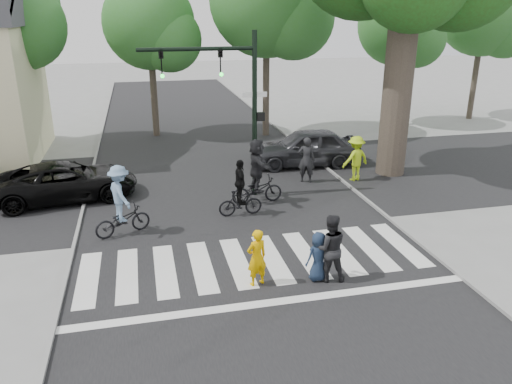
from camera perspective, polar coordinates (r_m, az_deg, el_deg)
ground at (r=13.32m, az=0.87°, el=-9.78°), size 120.00×120.00×0.00m
road_stem at (r=17.73m, az=-3.05°, el=-1.90°), size 10.00×70.00×0.01m
road_cross at (r=20.50m, az=-4.56°, el=1.16°), size 70.00×10.00×0.01m
curb_left at (r=17.62m, az=-19.45°, el=-3.06°), size 0.10×70.00×0.10m
curb_right at (r=19.18m, az=11.96°, el=-0.45°), size 0.10×70.00×0.10m
crosswalk at (r=13.87m, az=0.20°, el=-8.43°), size 10.00×3.85×0.01m
traffic_signal at (r=17.89m, az=-2.85°, el=11.28°), size 4.45×0.29×6.00m
bg_tree_1 at (r=27.31m, az=-27.06°, el=18.08°), size 6.09×5.80×9.80m
bg_tree_2 at (r=27.85m, az=-11.56°, el=17.95°), size 5.04×4.80×8.40m
bg_tree_3 at (r=27.42m, az=2.01°, el=20.72°), size 6.30×6.00×10.20m
bg_tree_4 at (r=31.22m, az=16.43°, el=17.48°), size 4.83×4.60×8.15m
bg_tree_5 at (r=34.98m, az=25.20°, el=17.85°), size 5.67×5.40×9.30m
pedestrian_woman at (r=12.66m, az=0.09°, el=-7.51°), size 0.64×0.52×1.53m
pedestrian_child at (r=13.03m, az=7.12°, el=-7.33°), size 0.73×0.56×1.33m
pedestrian_adult at (r=12.96m, az=8.41°, el=-6.34°), size 0.99×0.83×1.82m
cyclist_left at (r=15.92m, az=-15.16°, el=-1.47°), size 1.87×1.31×2.24m
cyclist_mid at (r=16.88m, az=-1.81°, el=-0.10°), size 1.53×0.93×1.97m
cyclist_right at (r=17.90m, az=0.11°, el=1.97°), size 1.93×1.80×2.39m
car_suv at (r=19.63m, az=-20.86°, el=1.14°), size 5.34×3.04×1.40m
car_grey at (r=22.60m, az=5.67°, el=5.12°), size 5.03×2.32×1.67m
bystander_hivis at (r=20.83m, az=11.32°, el=3.79°), size 1.33×0.97×1.86m
bystander_dark at (r=20.28m, az=5.78°, el=3.67°), size 0.81×0.69×1.88m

